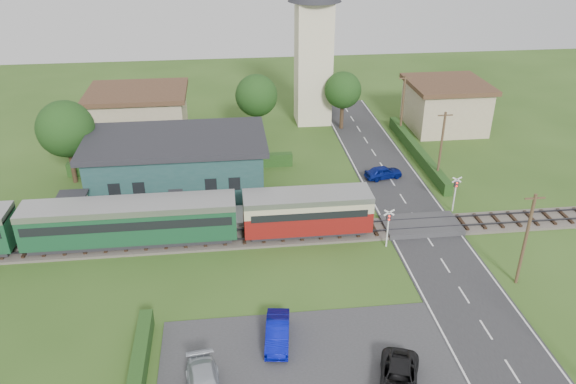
{
  "coord_description": "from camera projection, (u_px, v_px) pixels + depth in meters",
  "views": [
    {
      "loc": [
        -5.41,
        -35.97,
        23.76
      ],
      "look_at": [
        -0.75,
        4.0,
        2.91
      ],
      "focal_mm": 35.0,
      "sensor_mm": 36.0,
      "label": 1
    }
  ],
  "objects": [
    {
      "name": "crossing_signal_far",
      "position": [
        456.0,
        189.0,
        47.5
      ],
      "size": [
        0.84,
        0.28,
        3.28
      ],
      "color": "silver",
      "rests_on": "ground"
    },
    {
      "name": "equipment_hut",
      "position": [
        74.0,
        209.0,
        45.15
      ],
      "size": [
        2.3,
        2.3,
        2.55
      ],
      "color": "beige",
      "rests_on": "platform"
    },
    {
      "name": "utility_pole_d",
      "position": [
        403.0,
        105.0,
        62.4
      ],
      "size": [
        1.4,
        0.22,
        7.0
      ],
      "color": "#473321",
      "rests_on": "ground"
    },
    {
      "name": "train",
      "position": [
        87.0,
        224.0,
        42.31
      ],
      "size": [
        43.2,
        2.9,
        3.4
      ],
      "color": "#232328",
      "rests_on": "ground"
    },
    {
      "name": "hedge_roadside",
      "position": [
        417.0,
        151.0,
        58.5
      ],
      "size": [
        0.8,
        18.0,
        1.2
      ],
      "primitive_type": "cube",
      "color": "#193814",
      "rests_on": "ground"
    },
    {
      "name": "platform",
      "position": [
        176.0,
        220.0,
        46.67
      ],
      "size": [
        30.0,
        3.0,
        0.45
      ],
      "primitive_type": "cube",
      "color": "gray",
      "rests_on": "ground"
    },
    {
      "name": "crossing_signal_near",
      "position": [
        388.0,
        222.0,
        42.53
      ],
      "size": [
        0.84,
        0.28,
        3.28
      ],
      "color": "silver",
      "rests_on": "ground"
    },
    {
      "name": "car_on_road",
      "position": [
        383.0,
        172.0,
        53.86
      ],
      "size": [
        3.84,
        2.16,
        1.23
      ],
      "primitive_type": "imported",
      "rotation": [
        0.0,
        0.0,
        1.78
      ],
      "color": "navy",
      "rests_on": "road"
    },
    {
      "name": "pedestrian_far",
      "position": [
        89.0,
        213.0,
        45.28
      ],
      "size": [
        0.84,
        1.03,
        1.97
      ],
      "primitive_type": "imported",
      "rotation": [
        0.0,
        0.0,
        1.47
      ],
      "color": "gray",
      "rests_on": "platform"
    },
    {
      "name": "tree_a",
      "position": [
        66.0,
        129.0,
        51.03
      ],
      "size": [
        5.2,
        5.2,
        8.0
      ],
      "color": "#332316",
      "rests_on": "ground"
    },
    {
      "name": "utility_pole_b",
      "position": [
        526.0,
        239.0,
        37.71
      ],
      "size": [
        1.4,
        0.22,
        7.0
      ],
      "color": "#473321",
      "rests_on": "ground"
    },
    {
      "name": "tree_c",
      "position": [
        343.0,
        90.0,
        63.94
      ],
      "size": [
        4.2,
        4.2,
        6.78
      ],
      "color": "#332316",
      "rests_on": "ground"
    },
    {
      "name": "car_park",
      "position": [
        307.0,
        363.0,
        32.46
      ],
      "size": [
        17.0,
        9.0,
        0.08
      ],
      "primitive_type": "cube",
      "color": "#333335",
      "rests_on": "ground"
    },
    {
      "name": "streetlamp_east",
      "position": [
        404.0,
        96.0,
        67.27
      ],
      "size": [
        0.3,
        0.3,
        5.15
      ],
      "color": "#3F3F47",
      "rests_on": "ground"
    },
    {
      "name": "road",
      "position": [
        429.0,
        240.0,
        44.23
      ],
      "size": [
        6.0,
        70.0,
        0.05
      ],
      "primitive_type": "cube",
      "color": "#28282B",
      "rests_on": "ground"
    },
    {
      "name": "utility_pole_c",
      "position": [
        441.0,
        147.0,
        51.82
      ],
      "size": [
        1.4,
        0.22,
        7.0
      ],
      "color": "#473321",
      "rests_on": "ground"
    },
    {
      "name": "pedestrian_near",
      "position": [
        275.0,
        205.0,
        46.67
      ],
      "size": [
        0.69,
        0.52,
        1.71
      ],
      "primitive_type": "imported",
      "rotation": [
        0.0,
        0.0,
        3.34
      ],
      "color": "gray",
      "rests_on": "platform"
    },
    {
      "name": "hedge_carpark",
      "position": [
        139.0,
        370.0,
        31.23
      ],
      "size": [
        0.8,
        9.0,
        1.2
      ],
      "primitive_type": "cube",
      "color": "#193814",
      "rests_on": "ground"
    },
    {
      "name": "hedge_station",
      "position": [
        182.0,
        164.0,
        55.56
      ],
      "size": [
        22.0,
        0.8,
        1.3
      ],
      "primitive_type": "cube",
      "color": "#193814",
      "rests_on": "ground"
    },
    {
      "name": "car_park_blue",
      "position": [
        277.0,
        333.0,
        33.72
      ],
      "size": [
        1.89,
        4.11,
        1.31
      ],
      "primitive_type": "imported",
      "rotation": [
        0.0,
        0.0,
        -0.13
      ],
      "color": "#050B8B",
      "rests_on": "car_park"
    },
    {
      "name": "church_tower",
      "position": [
        314.0,
        36.0,
        63.71
      ],
      "size": [
        6.0,
        6.0,
        17.6
      ],
      "color": "beige",
      "rests_on": "ground"
    },
    {
      "name": "house_east",
      "position": [
        445.0,
        105.0,
        65.14
      ],
      "size": [
        8.8,
        8.8,
        5.5
      ],
      "color": "tan",
      "rests_on": "ground"
    },
    {
      "name": "tree_b",
      "position": [
        256.0,
        96.0,
        60.98
      ],
      "size": [
        4.6,
        4.6,
        7.34
      ],
      "color": "#332316",
      "rests_on": "ground"
    },
    {
      "name": "house_west",
      "position": [
        139.0,
        114.0,
        62.44
      ],
      "size": [
        10.8,
        8.8,
        5.5
      ],
      "color": "tan",
      "rests_on": "ground"
    },
    {
      "name": "railway_track",
      "position": [
        300.0,
        234.0,
        44.93
      ],
      "size": [
        76.0,
        3.2,
        0.49
      ],
      "color": "#4C443D",
      "rests_on": "ground"
    },
    {
      "name": "crossing_deck",
      "position": [
        421.0,
        225.0,
        45.9
      ],
      "size": [
        6.2,
        3.4,
        0.45
      ],
      "primitive_type": "cube",
      "color": "#333335",
      "rests_on": "ground"
    },
    {
      "name": "station_building",
      "position": [
        178.0,
        164.0,
        50.64
      ],
      "size": [
        16.0,
        9.0,
        5.3
      ],
      "color": "#1D4140",
      "rests_on": "ground"
    },
    {
      "name": "car_park_dark",
      "position": [
        399.0,
        380.0,
        30.42
      ],
      "size": [
        3.46,
        4.99,
        1.27
      ],
      "primitive_type": "imported",
      "rotation": [
        0.0,
        0.0,
        -0.33
      ],
      "color": "black",
      "rests_on": "car_park"
    },
    {
      "name": "streetlamp_west",
      "position": [
        63.0,
        130.0,
        57.19
      ],
      "size": [
        0.3,
        0.3,
        5.15
      ],
      "color": "#3F3F47",
      "rests_on": "ground"
    },
    {
      "name": "ground",
      "position": [
        304.0,
        249.0,
        43.21
      ],
      "size": [
        120.0,
        120.0,
        0.0
      ],
      "primitive_type": "plane",
      "color": "#2D4C19"
    }
  ]
}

